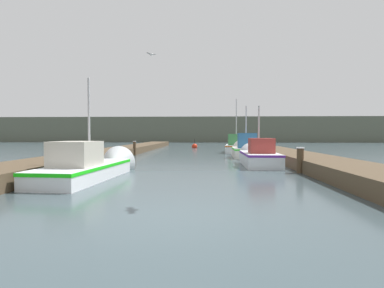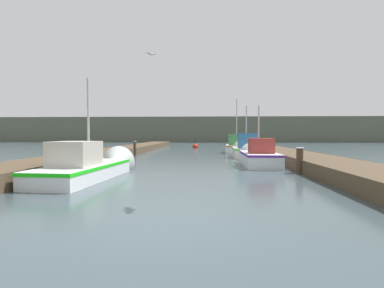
{
  "view_description": "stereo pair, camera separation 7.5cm",
  "coord_description": "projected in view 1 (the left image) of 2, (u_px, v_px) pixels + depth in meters",
  "views": [
    {
      "loc": [
        0.74,
        -5.47,
        1.56
      ],
      "look_at": [
        -0.12,
        12.22,
        0.97
      ],
      "focal_mm": 28.0,
      "sensor_mm": 36.0,
      "label": 1
    },
    {
      "loc": [
        0.82,
        -5.47,
        1.56
      ],
      "look_at": [
        -0.12,
        12.22,
        0.97
      ],
      "focal_mm": 28.0,
      "sensor_mm": 36.0,
      "label": 2
    }
  ],
  "objects": [
    {
      "name": "fishing_boat_1",
      "position": [
        258.0,
        156.0,
        15.21
      ],
      "size": [
        1.62,
        4.68,
        3.37
      ],
      "rotation": [
        0.0,
        0.0,
        -0.01
      ],
      "color": "silver",
      "rests_on": "ground_plane"
    },
    {
      "name": "distant_shore_ridge",
      "position": [
        203.0,
        130.0,
        64.4
      ],
      "size": [
        120.0,
        16.0,
        4.87
      ],
      "color": "#565B4C",
      "rests_on": "ground_plane"
    },
    {
      "name": "mooring_piling_1",
      "position": [
        300.0,
        160.0,
        11.96
      ],
      "size": [
        0.31,
        0.31,
        1.03
      ],
      "color": "#473523",
      "rests_on": "ground_plane"
    },
    {
      "name": "fishing_boat_3",
      "position": [
        236.0,
        147.0,
        25.75
      ],
      "size": [
        2.14,
        4.79,
        5.05
      ],
      "rotation": [
        0.0,
        0.0,
        -0.09
      ],
      "color": "silver",
      "rests_on": "ground_plane"
    },
    {
      "name": "dock_right",
      "position": [
        277.0,
        152.0,
        21.24
      ],
      "size": [
        2.38,
        40.0,
        0.52
      ],
      "color": "#4C3D2B",
      "rests_on": "ground_plane"
    },
    {
      "name": "fishing_boat_2",
      "position": [
        246.0,
        150.0,
        20.57
      ],
      "size": [
        1.93,
        4.56,
        3.98
      ],
      "rotation": [
        0.0,
        0.0,
        -0.04
      ],
      "color": "silver",
      "rests_on": "ground_plane"
    },
    {
      "name": "seagull_lead",
      "position": [
        151.0,
        54.0,
        16.4
      ],
      "size": [
        0.48,
        0.46,
        0.12
      ],
      "rotation": [
        0.0,
        0.0,
        3.9
      ],
      "color": "white"
    },
    {
      "name": "fishing_boat_0",
      "position": [
        93.0,
        166.0,
        10.83
      ],
      "size": [
        1.94,
        5.77,
        4.03
      ],
      "rotation": [
        0.0,
        0.0,
        -0.06
      ],
      "color": "silver",
      "rests_on": "ground_plane"
    },
    {
      "name": "dock_left",
      "position": [
        118.0,
        152.0,
        21.79
      ],
      "size": [
        2.38,
        40.0,
        0.52
      ],
      "color": "#4C3D2B",
      "rests_on": "ground_plane"
    },
    {
      "name": "ground_plane",
      "position": [
        166.0,
        218.0,
        5.55
      ],
      "size": [
        200.0,
        200.0,
        0.0
      ],
      "color": "#38474C"
    },
    {
      "name": "mooring_piling_0",
      "position": [
        134.0,
        148.0,
        21.75
      ],
      "size": [
        0.25,
        0.25,
        1.06
      ],
      "color": "#473523",
      "rests_on": "ground_plane"
    },
    {
      "name": "channel_buoy",
      "position": [
        195.0,
        146.0,
        33.58
      ],
      "size": [
        0.62,
        0.62,
        1.12
      ],
      "color": "red",
      "rests_on": "ground_plane"
    },
    {
      "name": "mooring_piling_2",
      "position": [
        271.0,
        149.0,
        18.2
      ],
      "size": [
        0.33,
        0.33,
        1.29
      ],
      "color": "#473523",
      "rests_on": "ground_plane"
    }
  ]
}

